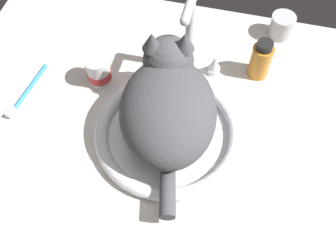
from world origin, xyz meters
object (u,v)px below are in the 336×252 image
object	(u,v)px
sink_basin	(168,132)
faucet	(188,45)
amber_bottle	(261,60)
metal_jar	(282,26)
cat	(168,101)
pill_bottle	(99,71)
toothbrush	(27,91)

from	to	relation	value
sink_basin	faucet	xyz separation A→B (cm)	(0.00, 20.19, 7.30)
amber_bottle	metal_jar	size ratio (longest dim) A/B	1.69
faucet	cat	distance (cm)	18.16
faucet	cat	xyz separation A→B (cm)	(-0.50, -18.07, 1.70)
cat	amber_bottle	distance (cm)	28.05
faucet	sink_basin	bearing A→B (deg)	-90.00
metal_jar	cat	bearing A→B (deg)	-121.76
sink_basin	amber_bottle	bearing A→B (deg)	52.82
faucet	metal_jar	distance (cm)	28.40
sink_basin	faucet	bearing A→B (deg)	90.00
cat	amber_bottle	xyz separation A→B (cm)	(17.95, 20.89, -5.34)
pill_bottle	toothbrush	xyz separation A→B (cm)	(-16.08, -7.88, -2.95)
pill_bottle	toothbrush	bearing A→B (deg)	-153.87
amber_bottle	pill_bottle	size ratio (longest dim) A/B	1.39
metal_jar	amber_bottle	bearing A→B (deg)	-105.61
toothbrush	cat	bearing A→B (deg)	-2.37
sink_basin	pill_bottle	xyz separation A→B (cm)	(-20.03, 11.47, 2.22)
sink_basin	cat	bearing A→B (deg)	103.36
faucet	toothbrush	world-z (taller)	faucet
sink_basin	pill_bottle	size ratio (longest dim) A/B	4.31
metal_jar	toothbrush	world-z (taller)	metal_jar
amber_bottle	faucet	bearing A→B (deg)	-170.83
amber_bottle	toothbrush	xyz separation A→B (cm)	(-53.56, -19.41, -4.39)
pill_bottle	toothbrush	distance (cm)	18.15
metal_jar	sink_basin	bearing A→B (deg)	-119.73
sink_basin	faucet	world-z (taller)	faucet
toothbrush	amber_bottle	bearing A→B (deg)	19.92
metal_jar	pill_bottle	bearing A→B (deg)	-147.69
cat	metal_jar	distance (cm)	42.58
cat	toothbrush	size ratio (longest dim) A/B	2.18
cat	pill_bottle	distance (cm)	22.69
cat	pill_bottle	bearing A→B (deg)	154.40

